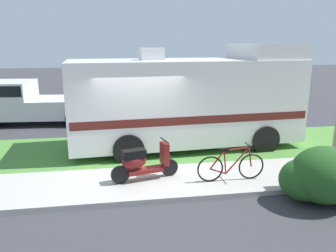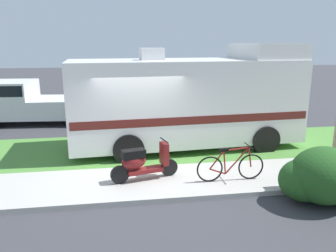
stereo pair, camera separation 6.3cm
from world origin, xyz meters
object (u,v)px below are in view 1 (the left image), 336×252
motorhome_rv (189,100)px  scooter (143,162)px  pickup_truck_near (25,101)px  bicycle (231,166)px

motorhome_rv → scooter: motorhome_rv is taller
motorhome_rv → pickup_truck_near: bearing=144.6°
bicycle → pickup_truck_near: size_ratio=0.29×
motorhome_rv → bicycle: (0.37, -3.15, -1.12)m
scooter → pickup_truck_near: bearing=121.8°
pickup_truck_near → scooter: bearing=-58.2°
scooter → bicycle: size_ratio=1.00×
pickup_truck_near → motorhome_rv: bearing=-35.4°
scooter → bicycle: bearing=-9.6°
motorhome_rv → scooter: size_ratio=4.42×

